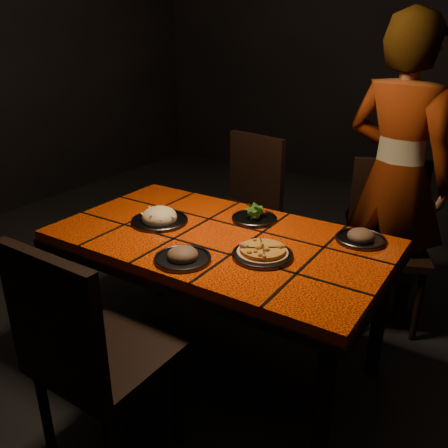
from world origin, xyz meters
The scene contains 11 objects.
room_shell centered at (0.00, 0.00, 1.50)m, with size 6.04×7.04×3.08m.
dining_table centered at (0.00, 0.00, 0.67)m, with size 1.62×0.92×0.75m.
chair_near centered at (-0.04, -0.82, 0.59)m, with size 0.47×0.47×1.02m.
chair_far_left centered at (-0.39, 0.92, 0.58)m, with size 0.54×0.54×1.01m.
chair_far_right centered at (0.57, 0.95, 0.56)m, with size 0.57×0.57×0.97m.
diner centered at (0.58, 0.96, 0.89)m, with size 0.65×0.43×1.79m, color brown.
plate_pizza centered at (0.29, -0.09, 0.77)m, with size 0.31×0.31×0.04m.
plate_pasta centered at (-0.35, -0.03, 0.77)m, with size 0.29×0.29×0.10m.
plate_salad centered at (0.05, 0.26, 0.78)m, with size 0.24×0.24×0.07m.
plate_mushroom_a centered at (0.02, -0.31, 0.77)m, with size 0.25×0.25×0.08m.
plate_mushroom_b centered at (0.60, 0.31, 0.77)m, with size 0.24×0.24×0.08m.
Camera 1 is at (1.16, -1.75, 1.69)m, focal length 38.00 mm.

